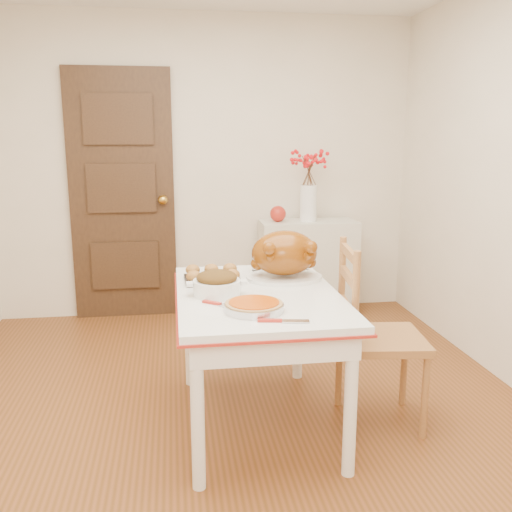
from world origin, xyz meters
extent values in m
cube|color=#5C3311|center=(0.00, 0.00, 0.00)|extent=(3.50, 4.00, 0.00)
cube|color=#EFE0C8|center=(0.00, 2.00, 1.25)|extent=(3.50, 0.00, 2.50)
cube|color=#EFE0C8|center=(0.00, -2.00, 1.25)|extent=(3.50, 0.00, 2.50)
cube|color=black|center=(-0.70, 1.97, 1.03)|extent=(0.85, 0.06, 2.06)
cube|color=beige|center=(0.84, 1.78, 0.41)|extent=(0.81, 0.36, 0.81)
sphere|color=#AA2317|center=(0.58, 1.78, 0.88)|extent=(0.13, 0.13, 0.13)
cylinder|color=#B44004|center=(0.07, -0.34, 0.76)|extent=(0.29, 0.29, 0.06)
cylinder|color=white|center=(0.20, 0.43, 0.79)|extent=(0.07, 0.07, 0.10)
camera|label=1|loc=(-0.29, -2.78, 1.54)|focal=39.32mm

